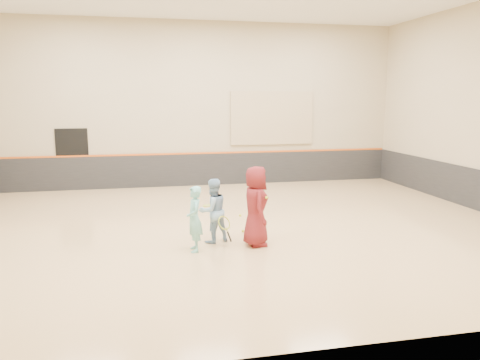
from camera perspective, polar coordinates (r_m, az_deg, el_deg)
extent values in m
cube|color=tan|center=(11.99, -1.39, -6.29)|extent=(15.00, 12.00, 0.20)
cube|color=tan|center=(17.45, -5.11, 9.11)|extent=(15.00, 0.02, 6.00)
cube|color=tan|center=(5.71, 9.73, 7.22)|extent=(15.00, 0.02, 6.00)
cube|color=#232326|center=(17.61, -4.97, 1.28)|extent=(14.90, 0.04, 1.20)
cube|color=#D85914|center=(17.52, -5.00, 3.28)|extent=(14.90, 0.03, 0.06)
cube|color=tan|center=(17.96, 3.92, 7.55)|extent=(3.20, 0.08, 2.00)
cube|color=black|center=(17.59, -19.72, 2.36)|extent=(1.10, 0.05, 2.20)
imported|color=#77CECB|center=(10.05, -5.57, -4.75)|extent=(0.35, 0.52, 1.42)
imported|color=#8EB6DC|center=(10.64, -3.33, -3.75)|extent=(0.87, 0.79, 1.47)
imported|color=maroon|center=(10.38, 1.93, -3.20)|extent=(0.58, 0.88, 1.79)
sphere|color=gold|center=(11.55, 0.36, -6.23)|extent=(0.07, 0.07, 0.07)
sphere|color=yellow|center=(10.14, 3.26, -2.15)|extent=(0.07, 0.07, 0.07)
sphere|color=yellow|center=(13.05, 0.02, -4.31)|extent=(0.07, 0.07, 0.07)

